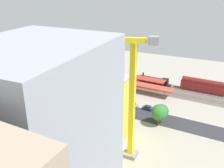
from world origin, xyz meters
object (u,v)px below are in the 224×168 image
Objects in this scene: passenger_coach at (203,85)px; parked_car_1 at (132,105)px; box_truck_1 at (74,106)px; street_tree_0 at (162,111)px; parked_car_4 at (86,96)px; box_truck_0 at (72,105)px; street_tree_1 at (159,112)px; parked_car_5 at (74,93)px; street_tree_4 at (60,91)px; construction_building at (62,107)px; platform_canopy_far at (110,72)px; tower_crane at (121,88)px; parked_car_3 at (103,99)px; locomotive at (155,81)px; traffic_light at (70,94)px; parked_car_0 at (148,108)px; street_tree_3 at (31,86)px; platform_canopy_near at (105,77)px; parked_car_2 at (118,102)px; street_tree_2 at (104,101)px.

parked_car_1 is (23.09, 26.94, -2.45)m from passenger_coach.
box_truck_1 is 33.36m from street_tree_0.
passenger_coach is 57.45m from box_truck_1.
box_truck_1 is (-1.39, 11.57, 0.96)m from parked_car_4.
box_truck_0 is 34.21m from street_tree_1.
parked_car_4 is at bearing -89.90° from box_truck_0.
parked_car_4 is 35.37m from street_tree_0.
parked_car_4 is 1.04× the size of parked_car_5.
parked_car_4 is at bearing -127.93° from street_tree_4.
parked_car_4 is at bearing -70.54° from construction_building.
platform_canopy_far is 12.35× the size of parked_car_1.
construction_building is 23.46m from tower_crane.
parked_car_3 is at bearing 108.31° from platform_canopy_far.
parked_car_3 is 0.55× the size of box_truck_0.
locomotive is 2.32× the size of traffic_light.
traffic_light is (30.17, 8.02, 3.69)m from parked_car_0.
street_tree_3 is at bearing -7.50° from box_truck_1.
platform_canopy_near is at bearing -37.28° from street_tree_1.
platform_canopy_near is 15.28× the size of parked_car_0.
parked_car_2 is (12.69, -0.36, -0.01)m from parked_car_0.
street_tree_2 reaches higher than platform_canopy_far.
box_truck_1 reaches higher than parked_car_3.
parked_car_0 is 0.42× the size of box_truck_1.
box_truck_0 is 8.17m from street_tree_4.
platform_canopy_far is at bearing -43.91° from street_tree_1.
box_truck_1 is 1.54× the size of traffic_light.
box_truck_0 is at bearing -17.41° from box_truck_1.
traffic_light is (-3.90, -1.14, -1.01)m from street_tree_4.
construction_building reaches higher than street_tree_1.
street_tree_4 is (6.89, 8.84, 4.74)m from parked_car_4.
box_truck_1 is at bearing 92.35° from platform_canopy_far.
parked_car_1 is 0.64× the size of street_tree_0.
street_tree_1 reaches higher than parked_car_4.
street_tree_3 is 18.61m from traffic_light.
box_truck_1 is 6.48m from traffic_light.
street_tree_2 is at bearing 48.51° from passenger_coach.
street_tree_4 reaches higher than parked_car_5.
parked_car_5 is (28.72, 26.37, -0.96)m from locomotive.
platform_canopy_far is 5.50× the size of box_truck_1.
street_tree_3 is at bearing 0.07° from street_tree_2.
locomotive reaches higher than parked_car_1.
box_truck_0 is 5.32m from traffic_light.
parked_car_4 is 11.70m from box_truck_1.
box_truck_1 is 1.35× the size of street_tree_2.
traffic_light is at bearing -2.36° from street_tree_1.
traffic_light reaches higher than box_truck_1.
street_tree_1 is at bearing 179.32° from street_tree_3.
street_tree_4 is (19.56, 0.32, 0.68)m from street_tree_2.
passenger_coach reaches higher than platform_canopy_far.
parked_car_4 is 0.44× the size of box_truck_1.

